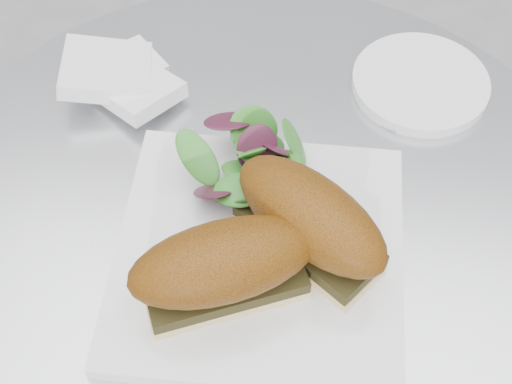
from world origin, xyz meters
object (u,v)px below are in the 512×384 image
sandwich_left (223,267)px  saucer (420,83)px  plate (259,254)px  sandwich_right (310,220)px

sandwich_left → saucer: bearing=34.8°
plate → sandwich_left: size_ratio=1.49×
plate → saucer: (0.15, 0.24, -0.00)m
sandwich_left → saucer: size_ratio=1.17×
plate → saucer: size_ratio=1.73×
sandwich_right → saucer: 0.26m
sandwich_left → saucer: 0.34m
plate → sandwich_right: (0.04, 0.01, 0.05)m
sandwich_left → saucer: (0.17, 0.28, -0.05)m
plate → sandwich_right: sandwich_right is taller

